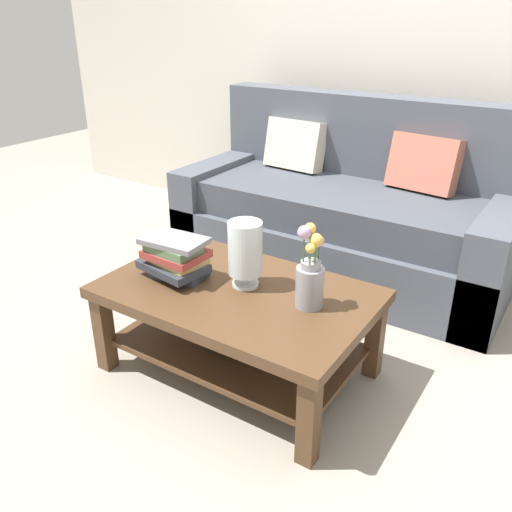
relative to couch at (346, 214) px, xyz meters
name	(u,v)px	position (x,y,z in m)	size (l,w,h in m)	color
ground_plane	(282,343)	(0.12, -0.98, -0.36)	(10.00, 10.00, 0.00)	gray
back_wall	(419,42)	(0.12, 0.67, 0.99)	(6.40, 0.12, 2.70)	beige
couch	(346,214)	(0.00, 0.00, 0.00)	(2.03, 0.90, 1.06)	#474C56
coffee_table	(238,312)	(0.07, -1.28, -0.05)	(1.17, 0.74, 0.43)	#4C331E
book_stack_main	(175,258)	(-0.24, -1.34, 0.16)	(0.32, 0.24, 0.19)	#2D333D
glass_hurricane_vase	(245,250)	(0.07, -1.23, 0.24)	(0.15, 0.15, 0.30)	silver
flower_pitcher	(310,277)	(0.39, -1.24, 0.20)	(0.12, 0.12, 0.36)	gray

